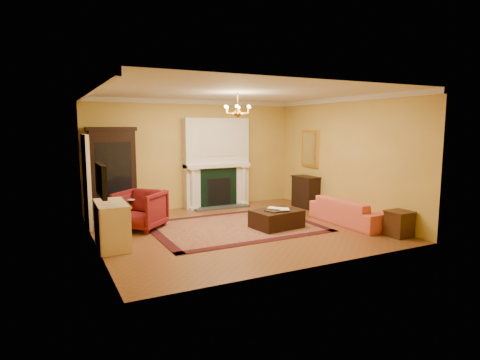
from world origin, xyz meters
TOP-DOWN VIEW (x-y plane):
  - floor at (0.00, 0.00)m, footprint 6.00×5.50m
  - ceiling at (0.00, 0.00)m, footprint 6.00×5.50m
  - wall_back at (0.00, 2.76)m, footprint 6.00×0.02m
  - wall_front at (0.00, -2.76)m, footprint 6.00×0.02m
  - wall_left at (-3.01, 0.00)m, footprint 0.02×5.50m
  - wall_right at (3.01, 0.00)m, footprint 0.02×5.50m
  - fireplace at (0.60, 2.57)m, footprint 1.90×0.70m
  - crown_molding at (0.00, 0.96)m, footprint 6.00×5.50m
  - doorway at (-2.95, 1.70)m, footprint 0.08×1.05m
  - tv_panel at (-2.95, -0.60)m, footprint 0.09×0.95m
  - gilt_mirror at (2.97, 1.40)m, footprint 0.06×0.76m
  - chandelier at (-0.00, 0.00)m, footprint 0.63×0.55m
  - oriental_rug at (0.01, 0.17)m, footprint 3.72×2.80m
  - china_cabinet at (-2.27, 2.49)m, footprint 1.08×0.50m
  - wingback_armchair at (-1.95, 0.94)m, footprint 1.27×1.27m
  - pedestal_table at (-2.07, 1.41)m, footprint 0.35×0.35m
  - commode at (-2.73, -0.13)m, footprint 0.58×1.17m
  - coral_sofa at (2.56, -0.77)m, footprint 0.63×2.07m
  - end_table at (2.72, -2.06)m, footprint 0.45×0.45m
  - console_table at (2.78, 1.29)m, footprint 0.49×0.79m
  - leather_ottoman at (0.81, -0.32)m, footprint 1.14×0.89m
  - ottoman_tray at (0.75, -0.40)m, footprint 0.50×0.44m
  - book_a at (0.70, -0.36)m, footprint 0.18×0.17m
  - book_b at (0.83, -0.43)m, footprint 0.20×0.12m
  - topiary_left at (0.05, 2.53)m, footprint 0.15×0.15m
  - topiary_right at (1.16, 2.53)m, footprint 0.15×0.15m

SIDE VIEW (x-z plane):
  - floor at x=0.00m, z-range -0.02..0.00m
  - oriental_rug at x=0.01m, z-range 0.00..0.01m
  - leather_ottoman at x=0.81m, z-range 0.02..0.41m
  - end_table at x=2.72m, z-range 0.00..0.51m
  - pedestal_table at x=-2.07m, z-range 0.05..0.68m
  - coral_sofa at x=2.56m, z-range 0.00..0.81m
  - ottoman_tray at x=0.75m, z-range 0.41..0.44m
  - console_table at x=2.78m, z-range 0.00..0.85m
  - commode at x=-2.73m, z-range 0.00..0.86m
  - wingback_armchair at x=-1.95m, z-range 0.00..0.95m
  - book_a at x=0.70m, z-range 0.44..0.72m
  - book_b at x=0.83m, z-range 0.44..0.73m
  - doorway at x=-2.95m, z-range 0.00..2.10m
  - china_cabinet at x=-2.27m, z-range 0.00..2.16m
  - fireplace at x=0.60m, z-range -0.06..2.44m
  - tv_panel at x=-2.95m, z-range 1.06..1.64m
  - topiary_left at x=0.05m, z-range 1.25..1.65m
  - topiary_right at x=1.16m, z-range 1.25..1.65m
  - wall_back at x=0.00m, z-range 0.00..3.00m
  - wall_front at x=0.00m, z-range 0.00..3.00m
  - wall_left at x=-3.01m, z-range 0.00..3.00m
  - wall_right at x=3.01m, z-range 0.00..3.00m
  - gilt_mirror at x=2.97m, z-range 1.12..2.17m
  - chandelier at x=0.00m, z-range 2.34..2.87m
  - crown_molding at x=0.00m, z-range 2.88..3.00m
  - ceiling at x=0.00m, z-range 3.00..3.02m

